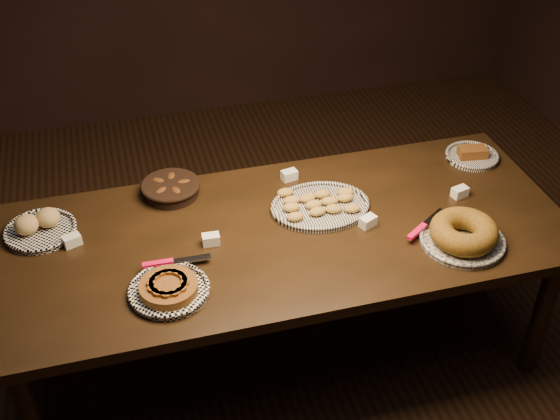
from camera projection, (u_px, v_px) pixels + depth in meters
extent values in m
plane|color=black|center=(283.00, 353.00, 3.36)|extent=(5.00, 5.00, 0.00)
cube|color=black|center=(283.00, 235.00, 2.93)|extent=(2.40, 1.00, 0.05)
cylinder|color=black|center=(542.00, 313.00, 3.09)|extent=(0.08, 0.08, 0.70)
cylinder|color=black|center=(34.00, 287.00, 3.22)|extent=(0.08, 0.08, 0.70)
cylinder|color=black|center=(462.00, 213.00, 3.67)|extent=(0.08, 0.08, 0.70)
torus|color=white|center=(169.00, 289.00, 2.60)|extent=(0.31, 0.31, 0.02)
cylinder|color=#522A10|center=(169.00, 287.00, 2.59)|extent=(0.26, 0.26, 0.03)
cube|color=#5B2E0F|center=(184.00, 282.00, 2.58)|extent=(0.04, 0.08, 0.01)
cube|color=#5B2E0F|center=(183.00, 277.00, 2.60)|extent=(0.04, 0.08, 0.01)
cube|color=#5B2E0F|center=(178.00, 273.00, 2.62)|extent=(0.07, 0.07, 0.01)
cube|color=#5B2E0F|center=(170.00, 272.00, 2.63)|extent=(0.08, 0.04, 0.01)
cube|color=#5B2E0F|center=(162.00, 273.00, 2.62)|extent=(0.08, 0.04, 0.01)
cube|color=#5B2E0F|center=(155.00, 277.00, 2.60)|extent=(0.07, 0.07, 0.01)
cube|color=#5B2E0F|center=(152.00, 283.00, 2.58)|extent=(0.04, 0.08, 0.01)
cube|color=#5B2E0F|center=(153.00, 288.00, 2.55)|extent=(0.04, 0.08, 0.01)
cube|color=#5B2E0F|center=(158.00, 292.00, 2.54)|extent=(0.07, 0.07, 0.01)
cube|color=#5B2E0F|center=(166.00, 294.00, 2.53)|extent=(0.08, 0.04, 0.01)
cube|color=#5B2E0F|center=(175.00, 292.00, 2.54)|extent=(0.08, 0.04, 0.01)
cube|color=#5B2E0F|center=(181.00, 288.00, 2.56)|extent=(0.07, 0.07, 0.01)
cube|color=#E90B45|center=(158.00, 263.00, 2.70)|extent=(0.12, 0.03, 0.02)
cube|color=silver|center=(192.00, 259.00, 2.73)|extent=(0.15, 0.04, 0.00)
torus|color=black|center=(320.00, 205.00, 3.02)|extent=(0.35, 0.35, 0.02)
ellipsoid|color=olive|center=(295.00, 217.00, 2.94)|extent=(0.08, 0.05, 0.04)
ellipsoid|color=olive|center=(317.00, 211.00, 2.97)|extent=(0.08, 0.05, 0.04)
ellipsoid|color=olive|center=(334.00, 209.00, 2.98)|extent=(0.08, 0.06, 0.04)
ellipsoid|color=olive|center=(352.00, 208.00, 2.99)|extent=(0.08, 0.06, 0.04)
ellipsoid|color=olive|center=(291.00, 207.00, 2.99)|extent=(0.08, 0.05, 0.04)
ellipsoid|color=olive|center=(313.00, 205.00, 3.01)|extent=(0.08, 0.05, 0.04)
ellipsoid|color=olive|center=(330.00, 201.00, 3.03)|extent=(0.08, 0.06, 0.04)
ellipsoid|color=olive|center=(345.00, 198.00, 3.05)|extent=(0.07, 0.05, 0.04)
ellipsoid|color=olive|center=(291.00, 200.00, 3.03)|extent=(0.08, 0.05, 0.04)
ellipsoid|color=olive|center=(308.00, 198.00, 3.05)|extent=(0.08, 0.06, 0.04)
ellipsoid|color=olive|center=(322.00, 194.00, 3.07)|extent=(0.08, 0.05, 0.04)
ellipsoid|color=olive|center=(345.00, 192.00, 3.08)|extent=(0.08, 0.07, 0.04)
ellipsoid|color=olive|center=(285.00, 192.00, 3.08)|extent=(0.08, 0.05, 0.04)
torus|color=black|center=(462.00, 239.00, 2.83)|extent=(0.35, 0.35, 0.02)
torus|color=brown|center=(464.00, 231.00, 2.81)|extent=(0.36, 0.36, 0.10)
cube|color=#E90B45|center=(417.00, 232.00, 2.86)|extent=(0.11, 0.09, 0.02)
cube|color=silver|center=(434.00, 218.00, 2.94)|extent=(0.14, 0.11, 0.00)
cylinder|color=black|center=(171.00, 189.00, 3.10)|extent=(0.27, 0.27, 0.06)
torus|color=black|center=(170.00, 185.00, 3.09)|extent=(0.26, 0.26, 0.02)
ellipsoid|color=black|center=(184.00, 184.00, 3.11)|extent=(0.08, 0.04, 0.04)
ellipsoid|color=black|center=(172.00, 178.00, 3.14)|extent=(0.06, 0.09, 0.04)
ellipsoid|color=black|center=(159.00, 182.00, 3.11)|extent=(0.09, 0.08, 0.04)
ellipsoid|color=black|center=(162.00, 192.00, 3.05)|extent=(0.09, 0.08, 0.04)
ellipsoid|color=black|center=(176.00, 192.00, 3.05)|extent=(0.06, 0.09, 0.04)
torus|color=white|center=(40.00, 230.00, 2.89)|extent=(0.30, 0.30, 0.02)
ellipsoid|color=#9E7D48|center=(26.00, 225.00, 2.86)|extent=(0.10, 0.10, 0.08)
ellipsoid|color=#9E7D48|center=(48.00, 218.00, 2.90)|extent=(0.10, 0.10, 0.08)
torus|color=black|center=(472.00, 155.00, 3.35)|extent=(0.25, 0.25, 0.02)
cube|color=#522A10|center=(473.00, 152.00, 3.34)|extent=(0.14, 0.09, 0.05)
cube|color=white|center=(211.00, 239.00, 2.83)|extent=(0.07, 0.05, 0.04)
cube|color=white|center=(289.00, 175.00, 3.20)|extent=(0.08, 0.06, 0.04)
cube|color=white|center=(368.00, 221.00, 2.93)|extent=(0.08, 0.07, 0.04)
cube|color=white|center=(72.00, 240.00, 2.83)|extent=(0.08, 0.07, 0.04)
cube|color=white|center=(460.00, 192.00, 3.10)|extent=(0.08, 0.06, 0.04)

